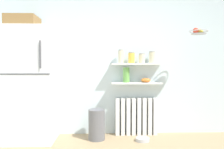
% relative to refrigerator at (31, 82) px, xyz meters
% --- Properties ---
extents(back_wall, '(7.04, 0.10, 2.60)m').
position_rel_refrigerator_xyz_m(back_wall, '(1.49, 0.36, 0.37)').
color(back_wall, silver).
rests_on(back_wall, ground_plane).
extents(refrigerator, '(0.76, 0.65, 1.96)m').
position_rel_refrigerator_xyz_m(refrigerator, '(0.00, 0.00, 0.00)').
color(refrigerator, silver).
rests_on(refrigerator, ground_plane).
extents(radiator, '(0.71, 0.12, 0.63)m').
position_rel_refrigerator_xyz_m(radiator, '(1.71, 0.23, -0.62)').
color(radiator, white).
rests_on(radiator, ground_plane).
extents(wall_shelf_lower, '(0.85, 0.22, 0.02)m').
position_rel_refrigerator_xyz_m(wall_shelf_lower, '(1.71, 0.20, -0.04)').
color(wall_shelf_lower, white).
extents(wall_shelf_upper, '(0.85, 0.22, 0.02)m').
position_rel_refrigerator_xyz_m(wall_shelf_upper, '(1.71, 0.20, 0.28)').
color(wall_shelf_upper, white).
extents(storage_jar_0, '(0.09, 0.09, 0.23)m').
position_rel_refrigerator_xyz_m(storage_jar_0, '(1.44, 0.20, 0.41)').
color(storage_jar_0, beige).
rests_on(storage_jar_0, wall_shelf_upper).
extents(storage_jar_1, '(0.11, 0.11, 0.19)m').
position_rel_refrigerator_xyz_m(storage_jar_1, '(1.62, 0.20, 0.39)').
color(storage_jar_1, yellow).
rests_on(storage_jar_1, wall_shelf_upper).
extents(storage_jar_2, '(0.10, 0.10, 0.17)m').
position_rel_refrigerator_xyz_m(storage_jar_2, '(1.80, 0.20, 0.38)').
color(storage_jar_2, beige).
rests_on(storage_jar_2, wall_shelf_upper).
extents(storage_jar_3, '(0.11, 0.11, 0.20)m').
position_rel_refrigerator_xyz_m(storage_jar_3, '(1.98, 0.20, 0.40)').
color(storage_jar_3, beige).
rests_on(storage_jar_3, wall_shelf_upper).
extents(vase, '(0.11, 0.11, 0.25)m').
position_rel_refrigerator_xyz_m(vase, '(1.53, 0.20, 0.10)').
color(vase, '#66A84C').
rests_on(vase, wall_shelf_lower).
extents(shelf_bowl, '(0.16, 0.16, 0.07)m').
position_rel_refrigerator_xyz_m(shelf_bowl, '(1.87, 0.20, 0.01)').
color(shelf_bowl, orange).
rests_on(shelf_bowl, wall_shelf_lower).
extents(trash_bin, '(0.26, 0.26, 0.49)m').
position_rel_refrigerator_xyz_m(trash_bin, '(1.04, -0.01, -0.69)').
color(trash_bin, slate).
rests_on(trash_bin, ground_plane).
extents(pet_food_bowl, '(0.22, 0.22, 0.05)m').
position_rel_refrigerator_xyz_m(pet_food_bowl, '(1.77, -0.10, -0.91)').
color(pet_food_bowl, '#B7B7BC').
rests_on(pet_food_bowl, ground_plane).
extents(hanging_fruit_basket, '(0.29, 0.29, 0.10)m').
position_rel_refrigerator_xyz_m(hanging_fruit_basket, '(2.62, -0.14, 0.78)').
color(hanging_fruit_basket, '#B2B2B7').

